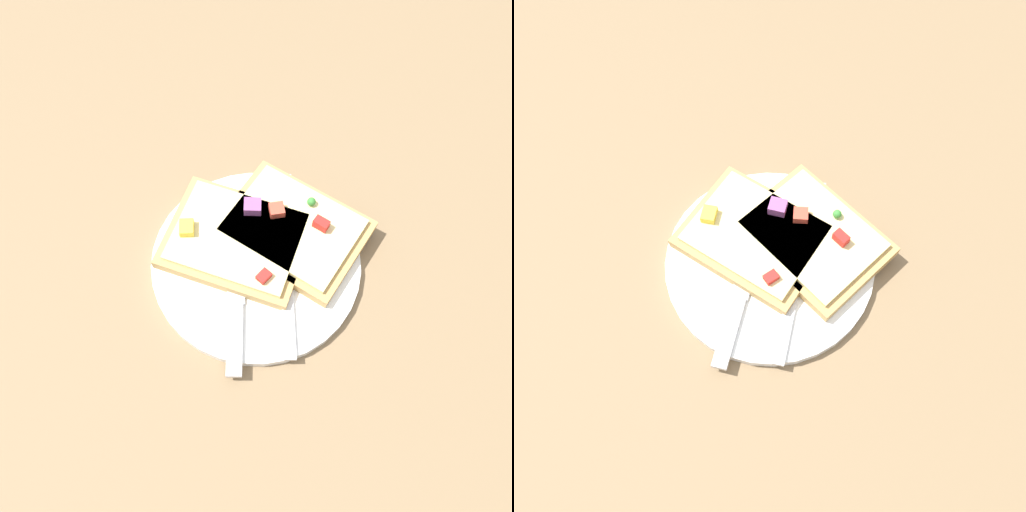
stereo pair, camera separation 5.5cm
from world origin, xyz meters
TOP-DOWN VIEW (x-y plane):
  - ground_plane at (0.00, 0.00)m, footprint 4.00×4.00m
  - plate at (0.00, 0.00)m, footprint 0.23×0.23m
  - fork at (0.00, -0.03)m, footprint 0.22×0.07m
  - knife at (-0.04, 0.03)m, footprint 0.20×0.07m
  - pizza_slice_main at (0.03, 0.02)m, footprint 0.19×0.19m
  - pizza_slice_corner at (0.02, -0.05)m, footprint 0.19×0.19m
  - crumb_scatter at (0.02, 0.03)m, footprint 0.03×0.12m

SIDE VIEW (x-z plane):
  - ground_plane at x=0.00m, z-range 0.00..0.00m
  - plate at x=0.00m, z-range 0.00..0.01m
  - knife at x=-0.04m, z-range 0.01..0.02m
  - fork at x=0.00m, z-range 0.01..0.02m
  - crumb_scatter at x=0.02m, z-range 0.01..0.02m
  - pizza_slice_corner at x=0.02m, z-range 0.01..0.04m
  - pizza_slice_main at x=0.03m, z-range 0.01..0.04m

